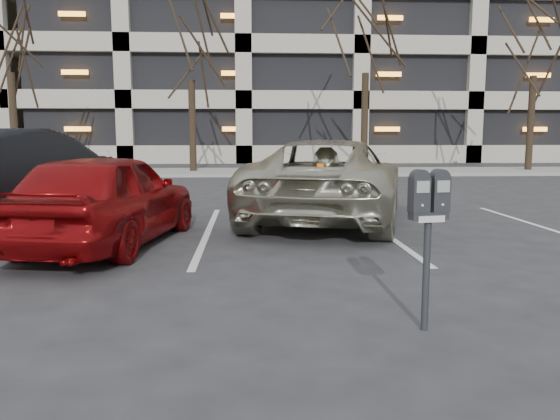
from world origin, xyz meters
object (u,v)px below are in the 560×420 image
tree_d (537,15)px  car_red (107,198)px  parking_meter (429,211)px  suv_silver (329,180)px  tree_a (7,8)px  tree_b (190,21)px  car_dark (17,178)px  tree_c (367,10)px

tree_d → car_red: tree_d is taller
tree_d → parking_meter: 21.68m
parking_meter → suv_silver: 5.73m
tree_a → tree_d: bearing=0.0°
tree_b → car_dark: bearing=-97.5°
tree_a → tree_d: 21.00m
tree_d → parking_meter: tree_d is taller
tree_a → car_red: bearing=-63.6°
tree_b → car_dark: size_ratio=1.66×
tree_c → parking_meter: bearing=-100.4°
car_dark → tree_d: bearing=-118.5°
tree_a → parking_meter: (10.65, -18.25, -5.43)m
tree_a → parking_meter: tree_a is taller
car_red → car_dark: (-1.99, 1.88, 0.16)m
tree_d → car_dark: (-15.69, -12.82, -5.58)m
tree_d → parking_meter: (-10.35, -18.25, -5.44)m
tree_d → car_dark: 21.02m
suv_silver → car_dark: bearing=18.9°
tree_c → car_red: tree_c is taller
tree_c → car_red: (-6.71, -14.69, -5.84)m
tree_d → suv_silver: size_ratio=1.54×
suv_silver → parking_meter: bearing=105.1°
car_dark → tree_a: bearing=-45.3°
tree_a → tree_c: bearing=0.0°
suv_silver → car_dark: size_ratio=1.15×
car_red → car_dark: car_dark is taller
tree_d → suv_silver: 17.17m
suv_silver → car_red: 4.06m
suv_silver → tree_b: bearing=-57.6°
parking_meter → car_red: bearing=122.7°
tree_a → tree_b: 7.01m
parking_meter → suv_silver: suv_silver is taller
tree_a → tree_c: tree_c is taller
parking_meter → car_red: size_ratio=0.32×
tree_a → parking_meter: bearing=-59.7°
parking_meter → tree_c: bearing=69.0°
tree_d → car_dark: size_ratio=1.77×
tree_b → car_red: 15.63m
tree_b → tree_a: bearing=180.0°
tree_c → tree_d: (7.00, 0.00, -0.10)m
tree_d → car_red: 20.90m
suv_silver → car_dark: car_dark is taller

